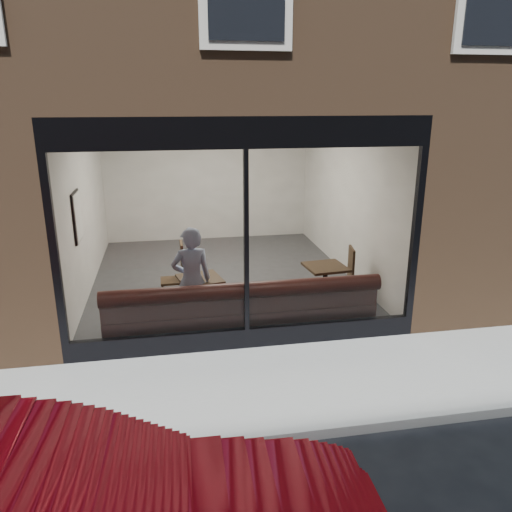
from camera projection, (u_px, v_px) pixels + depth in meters
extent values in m
plane|color=black|center=(278.00, 438.00, 5.23)|extent=(120.00, 120.00, 0.00)
cube|color=gray|center=(261.00, 386.00, 6.17)|extent=(40.00, 2.00, 0.01)
cube|color=gray|center=(280.00, 436.00, 5.17)|extent=(40.00, 0.10, 0.12)
cube|color=brown|center=(47.00, 180.00, 11.62)|extent=(2.50, 12.00, 3.20)
cube|color=brown|center=(352.00, 172.00, 12.90)|extent=(2.50, 12.00, 3.20)
cube|color=brown|center=(199.00, 162.00, 15.08)|extent=(5.00, 6.00, 3.20)
plane|color=#2D2D30|center=(223.00, 277.00, 9.92)|extent=(6.00, 6.00, 0.00)
plane|color=white|center=(219.00, 112.00, 8.97)|extent=(6.00, 6.00, 0.00)
plane|color=beige|center=(207.00, 176.00, 12.25)|extent=(5.00, 0.00, 5.00)
plane|color=beige|center=(84.00, 203.00, 9.02)|extent=(0.00, 6.00, 6.00)
plane|color=beige|center=(346.00, 195.00, 9.87)|extent=(0.00, 6.00, 6.00)
cube|color=black|center=(247.00, 338.00, 7.11)|extent=(5.00, 0.10, 0.30)
cube|color=black|center=(246.00, 133.00, 6.26)|extent=(5.00, 0.10, 0.40)
cube|color=black|center=(246.00, 244.00, 6.69)|extent=(0.06, 0.10, 2.50)
plane|color=white|center=(247.00, 244.00, 6.66)|extent=(4.80, 0.00, 4.80)
cube|color=#341713|center=(242.00, 321.00, 7.46)|extent=(4.00, 0.55, 0.45)
imported|color=#96A6CB|center=(192.00, 280.00, 7.44)|extent=(0.63, 0.45, 1.64)
cube|color=#332213|center=(200.00, 279.00, 7.73)|extent=(0.75, 0.75, 0.04)
cube|color=#332213|center=(326.00, 267.00, 8.28)|extent=(0.70, 0.70, 0.04)
cube|color=#332213|center=(172.00, 281.00, 9.10)|extent=(0.43, 0.43, 0.04)
cube|color=#332213|center=(339.00, 286.00, 8.82)|extent=(0.48, 0.48, 0.04)
cube|color=white|center=(78.00, 217.00, 8.08)|extent=(0.02, 0.57, 0.76)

